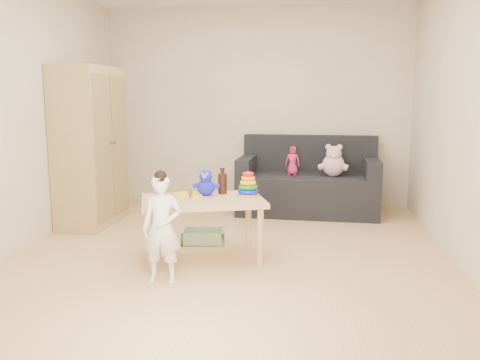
# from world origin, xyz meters

# --- Properties ---
(room) EXTENTS (4.50, 4.50, 4.50)m
(room) POSITION_xyz_m (0.00, 0.00, 1.30)
(room) COLOR tan
(room) RESTS_ON ground
(wardrobe) EXTENTS (0.49, 0.99, 1.77)m
(wardrobe) POSITION_xyz_m (-1.74, 0.89, 0.89)
(wardrobe) COLOR tan
(wardrobe) RESTS_ON ground
(sofa) EXTENTS (1.74, 0.92, 0.48)m
(sofa) POSITION_xyz_m (0.70, 1.75, 0.24)
(sofa) COLOR black
(sofa) RESTS_ON ground
(play_table) EXTENTS (1.21, 0.97, 0.56)m
(play_table) POSITION_xyz_m (-0.22, -0.23, 0.28)
(play_table) COLOR #DEA87A
(play_table) RESTS_ON ground
(storage_bin) EXTENTS (0.46, 0.37, 0.13)m
(storage_bin) POSITION_xyz_m (-0.33, 0.29, 0.06)
(storage_bin) COLOR #83A577
(storage_bin) RESTS_ON ground
(toddler) EXTENTS (0.32, 0.22, 0.84)m
(toddler) POSITION_xyz_m (-0.42, -0.81, 0.42)
(toddler) COLOR white
(toddler) RESTS_ON ground
(pink_bear) EXTENTS (0.36, 0.34, 0.33)m
(pink_bear) POSITION_xyz_m (1.00, 1.71, 0.65)
(pink_bear) COLOR #F2B2C5
(pink_bear) RESTS_ON sofa
(doll) EXTENTS (0.19, 0.15, 0.35)m
(doll) POSITION_xyz_m (0.50, 1.74, 0.66)
(doll) COLOR #CC265B
(doll) RESTS_ON sofa
(ring_stacker) EXTENTS (0.19, 0.19, 0.22)m
(ring_stacker) POSITION_xyz_m (0.17, -0.06, 0.64)
(ring_stacker) COLOR #EDB60C
(ring_stacker) RESTS_ON play_table
(brown_bottle) EXTENTS (0.08, 0.08, 0.24)m
(brown_bottle) POSITION_xyz_m (-0.08, 0.02, 0.66)
(brown_bottle) COLOR black
(brown_bottle) RESTS_ON play_table
(blue_plush) EXTENTS (0.24, 0.21, 0.24)m
(blue_plush) POSITION_xyz_m (-0.22, -0.09, 0.68)
(blue_plush) COLOR #1A22F0
(blue_plush) RESTS_ON play_table
(wooden_figure) EXTENTS (0.04, 0.03, 0.10)m
(wooden_figure) POSITION_xyz_m (-0.32, -0.25, 0.61)
(wooden_figure) COLOR brown
(wooden_figure) RESTS_ON play_table
(yellow_book) EXTENTS (0.30, 0.30, 0.02)m
(yellow_book) POSITION_xyz_m (-0.39, -0.11, 0.57)
(yellow_book) COLOR yellow
(yellow_book) RESTS_ON play_table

